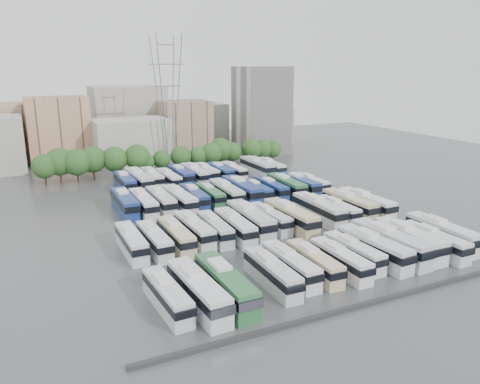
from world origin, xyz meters
name	(u,v)px	position (x,y,z in m)	size (l,w,h in m)	color
ground	(245,220)	(0.00, 0.00, 0.00)	(220.00, 220.00, 0.00)	#424447
parapet	(373,302)	(0.00, -33.00, 0.25)	(56.00, 0.50, 0.50)	#2D2D30
tree_line	(158,156)	(-3.46, 42.14, 4.42)	(64.49, 7.83, 8.14)	black
city_buildings	(117,129)	(-7.46, 71.86, 7.87)	(102.00, 35.00, 20.00)	#9E998E
apartment_tower	(261,110)	(34.00, 58.00, 13.00)	(14.00, 14.00, 26.00)	silver
electricity_pylon	(168,96)	(2.00, 50.00, 18.66)	(9.00, 6.91, 33.83)	slate
bus_r0_s0	(167,296)	(-21.47, -24.02, 1.69)	(2.95, 11.07, 3.44)	silver
bus_r0_s1	(198,291)	(-18.19, -24.91, 1.97)	(3.42, 12.89, 4.01)	silver
bus_r0_s2	(225,284)	(-14.79, -24.80, 2.00)	(2.88, 12.97, 4.07)	#2D6B3C
bus_r0_s4	(272,273)	(-8.22, -24.00, 1.76)	(2.70, 11.44, 3.58)	silver
bus_r0_s5	(290,265)	(-4.98, -22.95, 1.75)	(2.48, 11.34, 3.56)	silver
bus_r0_s6	(314,262)	(-1.70, -23.49, 1.69)	(2.75, 11.03, 3.44)	beige
bus_r0_s7	(340,260)	(1.84, -24.31, 1.69)	(2.43, 10.96, 3.43)	white
bus_r0_s8	(353,252)	(5.16, -22.90, 1.66)	(2.60, 10.83, 3.38)	silver
bus_r0_s9	(373,248)	(8.16, -23.43, 1.94)	(3.39, 12.73, 3.96)	silver
bus_r0_s10	(390,243)	(11.37, -23.12, 2.08)	(3.51, 13.60, 4.23)	silver
bus_r0_s11	(409,240)	(14.93, -23.17, 1.96)	(3.14, 12.77, 3.98)	silver
bus_r0_s12	(434,241)	(18.00, -24.86, 1.78)	(2.56, 11.55, 3.62)	silver
bus_r0_s13	(442,233)	(21.43, -23.26, 1.95)	(3.04, 12.71, 3.97)	silver
bus_r1_s0	(131,242)	(-21.36, -6.23, 1.76)	(2.54, 11.43, 3.58)	silver
bus_r1_s1	(154,240)	(-18.16, -6.94, 1.74)	(2.70, 11.33, 3.54)	silver
bus_r1_s2	(176,236)	(-14.82, -6.66, 1.79)	(2.62, 11.66, 3.65)	beige
bus_r1_s3	(194,230)	(-11.51, -5.44, 1.84)	(2.94, 11.98, 3.74)	silver
bus_r1_s4	(215,228)	(-8.28, -6.03, 1.72)	(2.84, 11.22, 3.49)	silver
bus_r1_s5	(235,226)	(-5.17, -6.78, 1.84)	(3.03, 12.05, 3.75)	silver
bus_r1_s6	(250,219)	(-1.79, -5.43, 2.07)	(3.29, 13.49, 4.21)	silver
bus_r1_s7	(269,218)	(1.86, -5.27, 1.72)	(2.82, 11.26, 3.51)	silver
bus_r1_s8	(291,217)	(4.92, -7.00, 2.04)	(3.19, 13.29, 4.15)	beige
bus_r1_s10	(319,210)	(11.50, -5.61, 2.02)	(2.94, 13.12, 4.11)	silver
bus_r1_s11	(337,210)	(15.07, -6.18, 1.69)	(2.68, 11.01, 3.43)	silver
bus_r1_s12	(349,204)	(18.31, -5.38, 1.99)	(3.11, 12.99, 4.06)	#C7BA89
bus_r1_s13	(366,203)	(21.42, -6.07, 2.00)	(3.26, 13.09, 4.08)	white
bus_r2_s1	(125,203)	(-18.11, 13.08, 1.99)	(2.82, 12.92, 4.05)	navy
bus_r2_s2	(143,203)	(-15.04, 11.69, 1.91)	(2.74, 12.39, 3.88)	silver
bus_r2_s3	(161,201)	(-11.65, 12.03, 1.90)	(2.74, 12.35, 3.87)	silver
bus_r2_s4	(179,200)	(-8.39, 11.02, 1.96)	(3.31, 12.80, 3.98)	silver
bus_r2_s5	(194,197)	(-5.09, 11.92, 1.83)	(2.98, 11.95, 3.73)	navy
bus_r2_s6	(210,195)	(-1.62, 12.36, 1.72)	(2.61, 11.20, 3.50)	#2E6B3B
bus_r2_s7	(226,193)	(1.58, 11.72, 1.96)	(3.05, 12.76, 3.98)	silver
bus_r2_s8	(241,190)	(4.94, 11.82, 2.11)	(2.99, 13.68, 4.29)	navy
bus_r2_s9	(257,190)	(8.28, 11.62, 1.68)	(2.61, 10.95, 3.42)	navy
bus_r2_s10	(271,188)	(11.61, 11.48, 1.76)	(2.74, 11.46, 3.58)	navy
bus_r2_s11	(286,186)	(14.91, 11.06, 1.98)	(3.14, 12.95, 4.04)	#2C683E
bus_r2_s12	(300,185)	(18.18, 11.00, 1.95)	(3.00, 12.69, 3.96)	navy
bus_r2_s13	(311,183)	(21.49, 11.80, 1.70)	(2.74, 11.11, 3.46)	silver
bus_r3_s2	(125,182)	(-14.61, 29.15, 1.86)	(2.67, 12.11, 3.80)	navy
bus_r3_s3	(139,180)	(-11.61, 29.24, 2.09)	(3.64, 13.69, 4.25)	silver
bus_r3_s4	(152,178)	(-8.16, 30.98, 1.83)	(2.60, 11.89, 3.73)	silver
bus_r3_s5	(169,179)	(-5.01, 28.68, 1.79)	(3.01, 11.69, 3.64)	silver
bus_r3_s6	(181,175)	(-1.55, 30.54, 1.87)	(2.83, 12.19, 3.81)	navy
bus_r3_s7	(195,174)	(1.65, 29.88, 1.96)	(3.13, 12.81, 4.00)	silver
bus_r3_s8	(206,172)	(5.01, 31.23, 1.76)	(2.66, 11.47, 3.59)	silver
bus_r3_s9	(220,172)	(8.21, 30.30, 1.78)	(2.62, 11.57, 3.62)	navy
bus_r3_s10	(233,171)	(11.67, 30.37, 1.70)	(2.68, 11.10, 3.47)	silver
bus_r3_s12	(257,167)	(18.13, 30.17, 2.07)	(3.14, 13.50, 4.22)	silver
bus_r3_s13	(270,167)	(21.36, 29.50, 1.86)	(2.86, 12.11, 3.78)	silver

